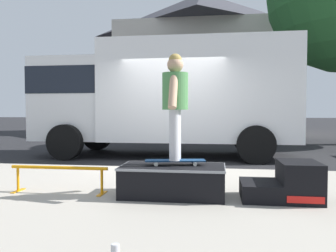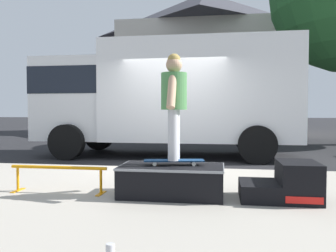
{
  "view_description": "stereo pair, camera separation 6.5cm",
  "coord_description": "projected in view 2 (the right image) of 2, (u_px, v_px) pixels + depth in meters",
  "views": [
    {
      "loc": [
        1.06,
        -7.18,
        1.2
      ],
      "look_at": [
        0.24,
        -1.43,
        0.97
      ],
      "focal_mm": 36.91,
      "sensor_mm": 36.0,
      "label": 1
    },
    {
      "loc": [
        1.13,
        -7.17,
        1.2
      ],
      "look_at": [
        0.24,
        -1.43,
        0.97
      ],
      "focal_mm": 36.91,
      "sensor_mm": 36.0,
      "label": 2
    }
  ],
  "objects": [
    {
      "name": "skater_kid",
      "position": [
        174.0,
        98.0,
        4.46
      ],
      "size": [
        0.33,
        0.71,
        1.38
      ],
      "color": "silver",
      "rests_on": "skateboard"
    },
    {
      "name": "sidewalk_slab",
      "position": [
        130.0,
        203.0,
        4.34
      ],
      "size": [
        50.0,
        5.0,
        0.12
      ],
      "primitive_type": "cube",
      "color": "#A8A093",
      "rests_on": "ground"
    },
    {
      "name": "skateboard",
      "position": [
        174.0,
        161.0,
        4.49
      ],
      "size": [
        0.8,
        0.33,
        0.07
      ],
      "color": "navy",
      "rests_on": "skate_box"
    },
    {
      "name": "skate_box",
      "position": [
        172.0,
        180.0,
        4.46
      ],
      "size": [
        1.34,
        0.72,
        0.39
      ],
      "color": "black",
      "rests_on": "sidewalk_slab"
    },
    {
      "name": "box_truck",
      "position": [
        165.0,
        94.0,
        9.47
      ],
      "size": [
        6.91,
        2.63,
        3.05
      ],
      "color": "white",
      "rests_on": "ground"
    },
    {
      "name": "soda_can",
      "position": [
        110.0,
        252.0,
        2.51
      ],
      "size": [
        0.07,
        0.07,
        0.13
      ],
      "color": "silver",
      "rests_on": "sidewalk_slab"
    },
    {
      "name": "ground_plane",
      "position": [
        167.0,
        169.0,
        7.3
      ],
      "size": [
        140.0,
        140.0,
        0.0
      ],
      "primitive_type": "plane",
      "color": "black"
    },
    {
      "name": "grind_rail",
      "position": [
        58.0,
        173.0,
        4.65
      ],
      "size": [
        1.35,
        0.28,
        0.36
      ],
      "color": "orange",
      "rests_on": "sidewalk_slab"
    },
    {
      "name": "kicker_ramp",
      "position": [
        286.0,
        184.0,
        4.25
      ],
      "size": [
        0.94,
        0.66,
        0.48
      ],
      "color": "black",
      "rests_on": "sidewalk_slab"
    },
    {
      "name": "house_behind",
      "position": [
        205.0,
        62.0,
        20.86
      ],
      "size": [
        9.54,
        8.23,
        8.4
      ],
      "color": "beige",
      "rests_on": "ground"
    }
  ]
}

